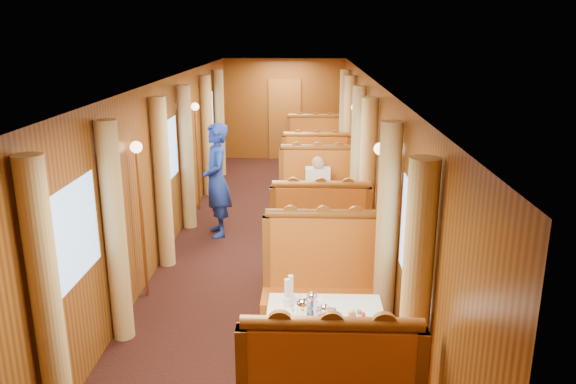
{
  "coord_description": "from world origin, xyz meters",
  "views": [
    {
      "loc": [
        0.57,
        -8.04,
        3.19
      ],
      "look_at": [
        0.32,
        -0.69,
        1.05
      ],
      "focal_mm": 35.0,
      "sensor_mm": 36.0,
      "label": 1
    }
  ],
  "objects_px": {
    "tea_tray": "(316,315)",
    "fruit_plate": "(357,316)",
    "teapot_right": "(324,313)",
    "passenger": "(318,185)",
    "banquette_mid_aft": "(317,200)",
    "rose_vase_mid": "(318,188)",
    "table_far": "(315,167)",
    "banquette_near_aft": "(322,294)",
    "banquette_far_aft": "(315,155)",
    "banquette_far_fwd": "(316,177)",
    "table_mid": "(318,222)",
    "steward": "(217,180)",
    "table_near": "(325,349)",
    "banquette_mid_fwd": "(319,244)",
    "teapot_left": "(303,311)",
    "rose_vase_far": "(314,141)",
    "teapot_back": "(312,303)"
  },
  "relations": [
    {
      "from": "banquette_near_aft",
      "to": "banquette_far_aft",
      "type": "bearing_deg",
      "value": 90.0
    },
    {
      "from": "teapot_right",
      "to": "passenger",
      "type": "distance_m",
      "value": 4.4
    },
    {
      "from": "banquette_near_aft",
      "to": "fruit_plate",
      "type": "bearing_deg",
      "value": -76.35
    },
    {
      "from": "banquette_far_aft",
      "to": "passenger",
      "type": "relative_size",
      "value": 1.76
    },
    {
      "from": "banquette_mid_aft",
      "to": "banquette_far_aft",
      "type": "distance_m",
      "value": 3.5
    },
    {
      "from": "fruit_plate",
      "to": "rose_vase_far",
      "type": "height_order",
      "value": "rose_vase_far"
    },
    {
      "from": "banquette_far_fwd",
      "to": "banquette_far_aft",
      "type": "xyz_separation_m",
      "value": [
        0.0,
        2.03,
        0.0
      ]
    },
    {
      "from": "table_near",
      "to": "table_far",
      "type": "height_order",
      "value": "same"
    },
    {
      "from": "table_mid",
      "to": "passenger",
      "type": "height_order",
      "value": "passenger"
    },
    {
      "from": "banquette_mid_aft",
      "to": "table_far",
      "type": "distance_m",
      "value": 2.49
    },
    {
      "from": "banquette_near_aft",
      "to": "teapot_left",
      "type": "bearing_deg",
      "value": -100.05
    },
    {
      "from": "banquette_mid_aft",
      "to": "steward",
      "type": "distance_m",
      "value": 1.76
    },
    {
      "from": "teapot_left",
      "to": "fruit_plate",
      "type": "distance_m",
      "value": 0.48
    },
    {
      "from": "teapot_right",
      "to": "rose_vase_mid",
      "type": "distance_m",
      "value": 3.61
    },
    {
      "from": "tea_tray",
      "to": "passenger",
      "type": "xyz_separation_m",
      "value": [
        0.08,
        4.34,
        -0.02
      ]
    },
    {
      "from": "banquette_far_fwd",
      "to": "teapot_back",
      "type": "height_order",
      "value": "banquette_far_fwd"
    },
    {
      "from": "teapot_back",
      "to": "rose_vase_mid",
      "type": "relative_size",
      "value": 0.44
    },
    {
      "from": "banquette_mid_aft",
      "to": "passenger",
      "type": "bearing_deg",
      "value": -90.0
    },
    {
      "from": "table_mid",
      "to": "steward",
      "type": "xyz_separation_m",
      "value": [
        -1.59,
        0.43,
        0.53
      ]
    },
    {
      "from": "rose_vase_mid",
      "to": "rose_vase_far",
      "type": "height_order",
      "value": "same"
    },
    {
      "from": "banquette_near_aft",
      "to": "teapot_right",
      "type": "distance_m",
      "value": 1.21
    },
    {
      "from": "banquette_mid_aft",
      "to": "teapot_right",
      "type": "distance_m",
      "value": 4.66
    },
    {
      "from": "passenger",
      "to": "banquette_far_aft",
      "type": "bearing_deg",
      "value": 90.0
    },
    {
      "from": "table_near",
      "to": "table_mid",
      "type": "distance_m",
      "value": 3.5
    },
    {
      "from": "table_mid",
      "to": "banquette_far_aft",
      "type": "bearing_deg",
      "value": 90.0
    },
    {
      "from": "tea_tray",
      "to": "rose_vase_mid",
      "type": "relative_size",
      "value": 0.94
    },
    {
      "from": "table_near",
      "to": "table_far",
      "type": "relative_size",
      "value": 1.0
    },
    {
      "from": "table_near",
      "to": "fruit_plate",
      "type": "relative_size",
      "value": 4.74
    },
    {
      "from": "banquette_mid_aft",
      "to": "rose_vase_mid",
      "type": "relative_size",
      "value": 3.72
    },
    {
      "from": "banquette_far_fwd",
      "to": "fruit_plate",
      "type": "height_order",
      "value": "banquette_far_fwd"
    },
    {
      "from": "banquette_mid_fwd",
      "to": "rose_vase_mid",
      "type": "distance_m",
      "value": 1.11
    },
    {
      "from": "rose_vase_mid",
      "to": "banquette_mid_aft",
      "type": "bearing_deg",
      "value": 89.58
    },
    {
      "from": "steward",
      "to": "passenger",
      "type": "distance_m",
      "value": 1.64
    },
    {
      "from": "banquette_mid_fwd",
      "to": "table_mid",
      "type": "bearing_deg",
      "value": 90.0
    },
    {
      "from": "banquette_mid_fwd",
      "to": "rose_vase_far",
      "type": "height_order",
      "value": "banquette_mid_fwd"
    },
    {
      "from": "table_mid",
      "to": "table_far",
      "type": "height_order",
      "value": "same"
    },
    {
      "from": "banquette_near_aft",
      "to": "table_mid",
      "type": "relative_size",
      "value": 1.28
    },
    {
      "from": "banquette_mid_fwd",
      "to": "steward",
      "type": "distance_m",
      "value": 2.21
    },
    {
      "from": "table_far",
      "to": "banquette_far_fwd",
      "type": "height_order",
      "value": "banquette_far_fwd"
    },
    {
      "from": "table_far",
      "to": "banquette_near_aft",
      "type": "bearing_deg",
      "value": -90.0
    },
    {
      "from": "teapot_right",
      "to": "rose_vase_mid",
      "type": "xyz_separation_m",
      "value": [
        0.0,
        3.61,
        0.12
      ]
    },
    {
      "from": "table_mid",
      "to": "banquette_far_aft",
      "type": "relative_size",
      "value": 0.78
    },
    {
      "from": "tea_tray",
      "to": "fruit_plate",
      "type": "height_order",
      "value": "fruit_plate"
    },
    {
      "from": "banquette_mid_fwd",
      "to": "table_far",
      "type": "bearing_deg",
      "value": 90.0
    },
    {
      "from": "steward",
      "to": "banquette_near_aft",
      "type": "bearing_deg",
      "value": 11.4
    },
    {
      "from": "teapot_left",
      "to": "fruit_plate",
      "type": "bearing_deg",
      "value": 13.86
    },
    {
      "from": "table_near",
      "to": "banquette_far_fwd",
      "type": "distance_m",
      "value": 5.99
    },
    {
      "from": "teapot_right",
      "to": "rose_vase_far",
      "type": "relative_size",
      "value": 0.37
    },
    {
      "from": "rose_vase_mid",
      "to": "table_near",
      "type": "bearing_deg",
      "value": -89.87
    },
    {
      "from": "banquette_far_aft",
      "to": "teapot_left",
      "type": "bearing_deg",
      "value": -91.43
    }
  ]
}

